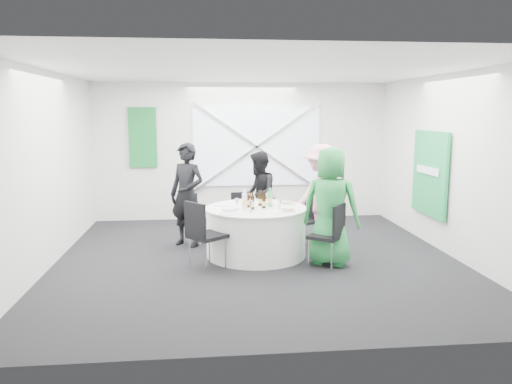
{
  "coord_description": "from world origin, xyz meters",
  "views": [
    {
      "loc": [
        -0.78,
        -7.26,
        2.2
      ],
      "look_at": [
        0.0,
        0.2,
        1.0
      ],
      "focal_mm": 35.0,
      "sensor_mm": 36.0,
      "label": 1
    }
  ],
  "objects": [
    {
      "name": "fork_b",
      "position": [
        0.15,
        0.76,
        0.76
      ],
      "size": [
        0.15,
        0.02,
        0.01
      ],
      "primitive_type": "cube",
      "rotation": [
        0.0,
        0.0,
        1.61
      ],
      "color": "silver",
      "rests_on": "banquet_table"
    },
    {
      "name": "wine_glass_c",
      "position": [
        -0.09,
        0.54,
        0.88
      ],
      "size": [
        0.07,
        0.07,
        0.17
      ],
      "color": "white",
      "rests_on": "banquet_table"
    },
    {
      "name": "wine_glass_e",
      "position": [
        -0.11,
        -0.12,
        0.88
      ],
      "size": [
        0.07,
        0.07,
        0.17
      ],
      "color": "white",
      "rests_on": "banquet_table"
    },
    {
      "name": "chair_front_right",
      "position": [
        0.99,
        -0.53,
        0.54
      ],
      "size": [
        0.59,
        0.59,
        0.93
      ],
      "rotation": [
        0.0,
        0.0,
        4.08
      ],
      "color": "black",
      "rests_on": "floor"
    },
    {
      "name": "fork_c",
      "position": [
        0.27,
        -0.31,
        0.76
      ],
      "size": [
        0.12,
        0.12,
        0.01
      ],
      "primitive_type": "cube",
      "rotation": [
        0.0,
        0.0,
        -0.79
      ],
      "color": "silver",
      "rests_on": "banquet_table"
    },
    {
      "name": "person_man_back_left",
      "position": [
        -1.07,
        0.91,
        0.86
      ],
      "size": [
        0.75,
        0.69,
        1.71
      ],
      "primitive_type": "imported",
      "rotation": [
        0.0,
        0.0,
        -0.58
      ],
      "color": "black",
      "rests_on": "floor"
    },
    {
      "name": "beer_bottle_c",
      "position": [
        0.11,
        0.13,
        0.85
      ],
      "size": [
        0.06,
        0.06,
        0.24
      ],
      "color": "#361C09",
      "rests_on": "banquet_table"
    },
    {
      "name": "beer_bottle_d",
      "position": [
        -0.07,
        0.04,
        0.86
      ],
      "size": [
        0.06,
        0.06,
        0.27
      ],
      "color": "#361C09",
      "rests_on": "banquet_table"
    },
    {
      "name": "person_man_back",
      "position": [
        0.17,
        1.37,
        0.76
      ],
      "size": [
        0.51,
        0.79,
        1.53
      ],
      "primitive_type": "imported",
      "rotation": [
        0.0,
        0.0,
        -1.71
      ],
      "color": "black",
      "rests_on": "floor"
    },
    {
      "name": "wine_glass_a",
      "position": [
        -0.3,
        0.06,
        0.88
      ],
      "size": [
        0.07,
        0.07,
        0.17
      ],
      "color": "white",
      "rests_on": "banquet_table"
    },
    {
      "name": "chair_front_left",
      "position": [
        -0.82,
        -0.45,
        0.58
      ],
      "size": [
        0.63,
        0.63,
        0.99
      ],
      "rotation": [
        0.0,
        0.0,
        2.24
      ],
      "color": "black",
      "rests_on": "floor"
    },
    {
      "name": "green_sign",
      "position": [
        2.94,
        0.6,
        1.2
      ],
      "size": [
        0.05,
        1.2,
        1.4
      ],
      "primitive_type": "cube",
      "color": "#1B9849",
      "rests_on": "wall_right"
    },
    {
      "name": "chair_back_right",
      "position": [
        0.93,
        0.77,
        0.49
      ],
      "size": [
        0.52,
        0.52,
        0.84
      ],
      "rotation": [
        0.0,
        0.0,
        -1.02
      ],
      "color": "black",
      "rests_on": "floor"
    },
    {
      "name": "chair_back_left",
      "position": [
        -0.95,
        0.97,
        0.49
      ],
      "size": [
        0.54,
        0.54,
        0.84
      ],
      "rotation": [
        0.0,
        0.0,
        0.89
      ],
      "color": "black",
      "rests_on": "floor"
    },
    {
      "name": "green_banner",
      "position": [
        -2.0,
        2.95,
        1.7
      ],
      "size": [
        0.55,
        0.04,
        1.2
      ],
      "primitive_type": "cube",
      "color": "#156B38",
      "rests_on": "wall_back"
    },
    {
      "name": "green_water_bottle",
      "position": [
        0.22,
        0.25,
        0.87
      ],
      "size": [
        0.08,
        0.08,
        0.29
      ],
      "color": "#45B35D",
      "rests_on": "banquet_table"
    },
    {
      "name": "window_panel",
      "position": [
        0.3,
        2.96,
        1.5
      ],
      "size": [
        2.6,
        0.03,
        1.6
      ],
      "primitive_type": "cube",
      "color": "white",
      "rests_on": "wall_back"
    },
    {
      "name": "person_woman_pink",
      "position": [
        1.14,
        0.74,
        0.84
      ],
      "size": [
        1.2,
        0.92,
        1.69
      ],
      "primitive_type": "imported",
      "rotation": [
        0.0,
        0.0,
        -2.7
      ],
      "color": "pink",
      "rests_on": "floor"
    },
    {
      "name": "plate_back_right",
      "position": [
        0.53,
        0.43,
        0.78
      ],
      "size": [
        0.27,
        0.27,
        0.04
      ],
      "color": "white",
      "rests_on": "banquet_table"
    },
    {
      "name": "fork_a",
      "position": [
        0.56,
        0.34,
        0.76
      ],
      "size": [
        0.09,
        0.14,
        0.01
      ],
      "primitive_type": "cube",
      "rotation": [
        0.0,
        0.0,
        0.55
      ],
      "color": "silver",
      "rests_on": "banquet_table"
    },
    {
      "name": "window_brace_a",
      "position": [
        0.3,
        2.92,
        1.5
      ],
      "size": [
        2.63,
        0.05,
        1.84
      ],
      "primitive_type": "cube",
      "rotation": [
        0.0,
        0.97,
        0.0
      ],
      "color": "silver",
      "rests_on": "window_panel"
    },
    {
      "name": "plate_back",
      "position": [
        -0.07,
        0.81,
        0.77
      ],
      "size": [
        0.29,
        0.29,
        0.01
      ],
      "color": "white",
      "rests_on": "banquet_table"
    },
    {
      "name": "napkin",
      "position": [
        -0.43,
        -0.14,
        0.8
      ],
      "size": [
        0.2,
        0.2,
        0.05
      ],
      "primitive_type": "cube",
      "rotation": [
        0.0,
        0.0,
        0.82
      ],
      "color": "white",
      "rests_on": "plate_front_left"
    },
    {
      "name": "chair_back",
      "position": [
        -0.13,
        1.27,
        0.47
      ],
      "size": [
        0.41,
        0.42,
        0.81
      ],
      "rotation": [
        0.0,
        0.0,
        0.12
      ],
      "color": "black",
      "rests_on": "floor"
    },
    {
      "name": "plate_front_left",
      "position": [
        -0.43,
        -0.22,
        0.77
      ],
      "size": [
        0.3,
        0.3,
        0.01
      ],
      "color": "white",
      "rests_on": "banquet_table"
    },
    {
      "name": "window_brace_b",
      "position": [
        0.3,
        2.92,
        1.5
      ],
      "size": [
        2.63,
        0.05,
        1.84
      ],
      "primitive_type": "cube",
      "rotation": [
        0.0,
        -0.97,
        0.0
      ],
      "color": "silver",
      "rests_on": "window_panel"
    },
    {
      "name": "clear_water_bottle",
      "position": [
        -0.18,
        0.1,
        0.88
      ],
      "size": [
        0.08,
        0.08,
        0.3
      ],
      "color": "white",
      "rests_on": "banquet_table"
    },
    {
      "name": "knife_b",
      "position": [
        -0.17,
        0.75,
        0.76
      ],
      "size": [
        0.15,
        0.02,
        0.01
      ],
      "primitive_type": "cube",
      "rotation": [
        0.0,
        0.0,
        1.57
      ],
      "color": "silver",
      "rests_on": "banquet_table"
    },
    {
      "name": "wall_left",
      "position": [
        -3.0,
        0.0,
        1.4
      ],
      "size": [
        0.0,
        6.0,
        6.0
      ],
      "primitive_type": "plane",
      "rotation": [
        1.57,
        0.0,
        1.57
      ],
      "color": "white",
      "rests_on": "floor"
    },
    {
      "name": "banquet_table",
      "position": [
        0.0,
        0.2,
        0.38
      ],
      "size": [
        1.56,
        1.56,
        0.76
      ],
      "color": "white",
      "rests_on": "floor"
    },
    {
      "name": "knife_c",
      "position": [
        0.53,
        -0.01,
        0.76
      ],
      "size": [
        0.11,
        0.13,
        0.01
      ],
      "primitive_type": "cube",
      "rotation": [
        0.0,
        0.0,
        -0.68
      ],
      "color": "silver",
      "rests_on": "banquet_table"
    },
    {
      "name": "plate_back_left",
      "position": [
        -0.51,
        0.4,
        0.77
      ],
      "size": [
        0.24,
        0.24,
        0.01
      ],
      "color": "white",
      "rests_on": "banquet_table"
    },
    {
      "name": "wall_front",
      "position": [
        0.0,
        -3.0,
        1.4
      ],
      "size": [
        6.0,
        0.0,
        6.0
      ],
      "primitive_type": "plane",
      "rotation": [
        -1.57,
        0.0,
        0.0
      ],
      "color": "white",
      "rests_on": "floor"
    },
    {
      "name": "wine_glass_b",
      "position": [
        0.21,
        0.51,
        0.88
      ],
      "size": [
        0.07,
        0.07,
        0.17
      ],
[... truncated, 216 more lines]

